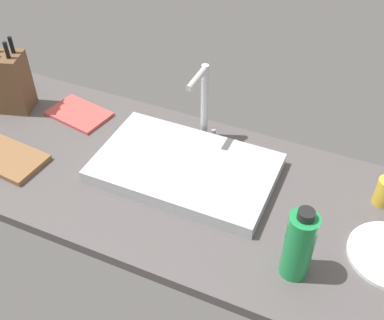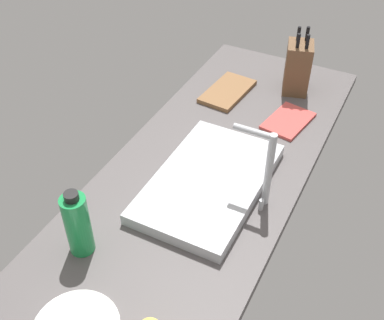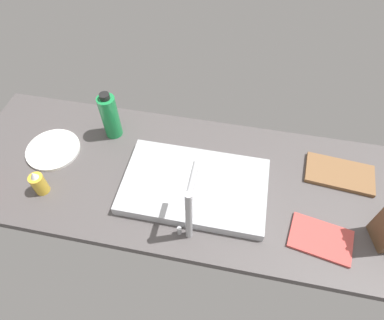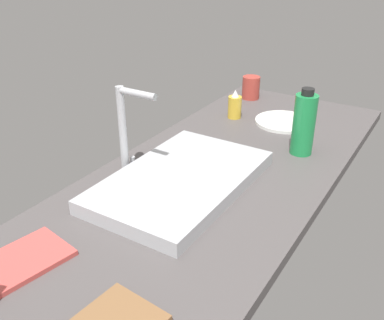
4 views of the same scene
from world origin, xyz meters
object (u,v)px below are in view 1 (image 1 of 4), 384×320
sink_basin (185,168)px  water_bottle (299,245)px  knife_block (10,82)px  faucet (203,99)px  cutting_board (5,157)px  dish_towel (79,114)px

sink_basin → water_bottle: 46.41cm
knife_block → faucet: bearing=-7.5°
cutting_board → dish_towel: cutting_board is taller
dish_towel → water_bottle: bearing=-21.1°
sink_basin → knife_block: (-70.65, 6.79, 8.89)cm
sink_basin → cutting_board: bearing=-162.3°
knife_block → water_bottle: knife_block is taller
faucet → cutting_board: 66.20cm
sink_basin → faucet: faucet is taller
water_bottle → faucet: bearing=136.6°
knife_block → cutting_board: bearing=-74.7°
sink_basin → water_bottle: (40.15, -21.71, 8.38)cm
cutting_board → dish_towel: size_ratio=1.24×
faucet → dish_towel: faucet is taller
water_bottle → cutting_board: bearing=177.6°
cutting_board → water_bottle: (95.60, -4.05, 9.56)cm
dish_towel → sink_basin: bearing=-14.2°
cutting_board → sink_basin: bearing=17.7°
faucet → cutting_board: size_ratio=1.04×
sink_basin → knife_block: bearing=174.5°
faucet → cutting_board: bearing=-146.7°
sink_basin → cutting_board: sink_basin is taller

